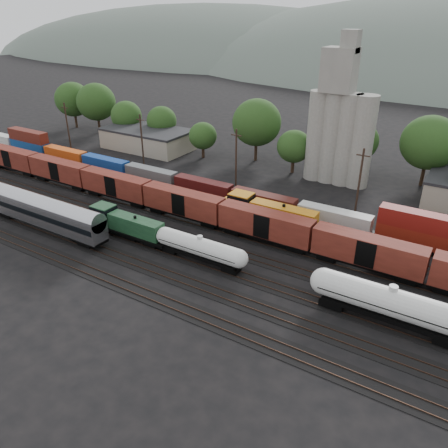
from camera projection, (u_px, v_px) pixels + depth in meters
The scene contains 13 objects.
ground at pixel (231, 251), 64.92m from camera, with size 600.00×600.00×0.00m, color black.
tracks at pixel (231, 251), 64.90m from camera, with size 180.00×33.20×0.20m.
green_locomotive at pixel (122, 223), 67.88m from camera, with size 15.90×2.81×4.21m.
tank_car_a at pixel (200, 248), 60.99m from camera, with size 15.04×2.69×3.94m.
tank_car_b at pixel (390, 303), 48.62m from camera, with size 18.78×3.36×4.92m.
passenger_coach at pixel (43, 211), 69.31m from camera, with size 25.31×3.12×5.75m.
orange_locomotive at pixel (266, 212), 71.06m from camera, with size 18.39×3.06×4.60m.
boxcar_string at pixel (429, 267), 54.98m from camera, with size 184.40×2.90×4.20m.
container_wall at pixel (226, 191), 80.02m from camera, with size 165.04×2.60×5.80m.
grain_silo at pixel (339, 128), 85.77m from camera, with size 13.40×5.00×29.00m.
industrial_sheds at pixel (349, 174), 87.50m from camera, with size 119.38×17.26×5.10m.
tree_band at pixel (299, 136), 93.94m from camera, with size 164.25×21.18×14.27m.
utility_poles at pixel (293, 169), 78.90m from camera, with size 122.20×0.36×12.00m.
Camera 1 is at (28.81, -48.42, 32.50)m, focal length 35.00 mm.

